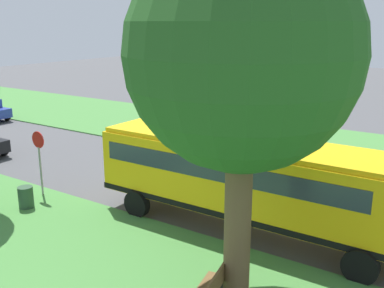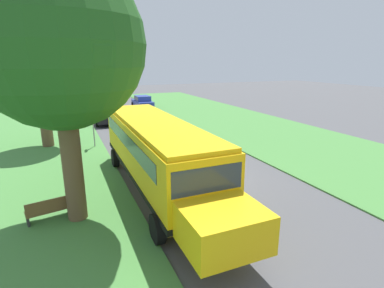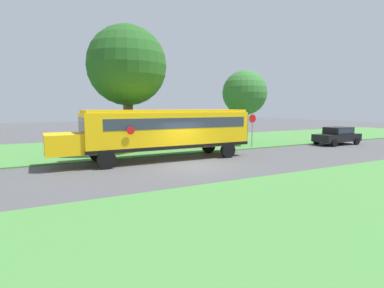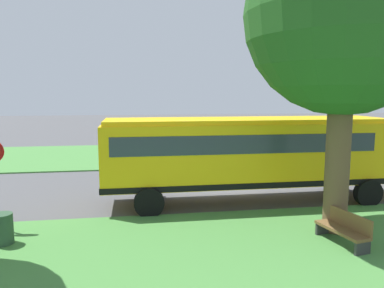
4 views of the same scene
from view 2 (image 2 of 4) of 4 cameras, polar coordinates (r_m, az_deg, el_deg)
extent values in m
plane|color=#4C4C4F|center=(15.29, 2.83, -6.24)|extent=(120.00, 120.00, 0.00)
cube|color=#47843D|center=(20.70, 25.80, -1.85)|extent=(10.00, 80.00, 0.07)
cube|color=yellow|center=(13.46, -6.99, -0.83)|extent=(2.50, 10.50, 2.20)
cube|color=yellow|center=(8.38, 5.94, -15.55)|extent=(2.20, 1.90, 1.10)
cube|color=yellow|center=(13.18, -7.15, 4.10)|extent=(2.35, 10.29, 0.16)
cube|color=black|center=(13.77, -6.85, -4.75)|extent=(2.54, 10.54, 0.20)
cube|color=#2D3842|center=(13.62, -7.41, 1.36)|extent=(2.53, 9.24, 0.64)
cube|color=#2D3842|center=(8.71, 2.89, -6.76)|extent=(2.25, 0.12, 0.80)
cylinder|color=red|center=(11.36, 4.17, -3.06)|extent=(0.03, 0.44, 0.44)
cylinder|color=black|center=(10.85, 6.43, -13.00)|extent=(0.30, 1.00, 1.00)
cylinder|color=black|center=(9.98, -6.63, -15.74)|extent=(0.30, 1.00, 1.00)
cylinder|color=black|center=(17.58, -6.39, -1.66)|extent=(0.30, 1.00, 1.00)
cylinder|color=black|center=(17.06, -14.44, -2.61)|extent=(0.30, 1.00, 1.00)
cube|color=black|center=(29.33, -16.27, 5.03)|extent=(1.80, 4.40, 0.64)
cube|color=black|center=(29.38, -16.40, 6.27)|extent=(1.60, 2.20, 0.60)
cube|color=#2D3842|center=(29.38, -16.40, 6.31)|extent=(1.62, 2.02, 0.45)
cylinder|color=black|center=(28.06, -13.99, 4.07)|extent=(0.22, 0.64, 0.64)
cylinder|color=black|center=(27.83, -17.64, 3.71)|extent=(0.22, 0.64, 0.64)
cylinder|color=black|center=(30.97, -14.95, 5.05)|extent=(0.22, 0.64, 0.64)
cylinder|color=black|center=(30.76, -18.27, 4.73)|extent=(0.22, 0.64, 0.64)
cube|color=#283D93|center=(37.90, -9.41, 7.69)|extent=(1.80, 4.40, 0.64)
cube|color=#283D93|center=(37.68, -9.40, 8.60)|extent=(1.60, 2.20, 0.60)
cube|color=#2D3842|center=(37.68, -9.40, 8.63)|extent=(1.62, 2.02, 0.45)
cylinder|color=black|center=(39.18, -11.23, 7.38)|extent=(0.22, 0.64, 0.64)
cylinder|color=black|center=(39.60, -8.66, 7.58)|extent=(0.22, 0.64, 0.64)
cylinder|color=black|center=(36.29, -10.18, 6.80)|extent=(0.22, 0.64, 0.64)
cylinder|color=black|center=(36.74, -7.44, 7.02)|extent=(0.22, 0.64, 0.64)
cylinder|color=brown|center=(11.38, -21.80, -4.07)|extent=(0.68, 0.68, 4.13)
sphere|color=#23561E|center=(10.81, -24.07, 17.05)|extent=(5.50, 5.50, 5.50)
sphere|color=#23561E|center=(10.08, -22.26, 16.62)|extent=(3.89, 3.89, 3.89)
cylinder|color=brown|center=(22.38, -26.08, 3.35)|extent=(0.74, 0.74, 3.11)
sphere|color=#33702D|center=(22.03, -27.04, 11.17)|extent=(4.04, 4.04, 4.04)
sphere|color=#33702D|center=(21.85, -29.02, 10.33)|extent=(2.49, 2.49, 2.49)
cylinder|color=gray|center=(21.18, -18.21, 2.15)|extent=(0.08, 0.08, 2.10)
cylinder|color=red|center=(20.93, -18.52, 5.74)|extent=(0.03, 0.68, 0.68)
cube|color=brown|center=(12.31, -25.48, -11.15)|extent=(1.67, 0.79, 0.08)
cube|color=brown|center=(12.01, -25.44, -10.50)|extent=(1.58, 0.36, 0.44)
cube|color=#333333|center=(12.51, -21.97, -11.47)|extent=(0.16, 0.46, 0.45)
cube|color=#333333|center=(12.35, -28.80, -12.67)|extent=(0.16, 0.46, 0.45)
cylinder|color=#2D4C33|center=(20.72, -21.18, -0.13)|extent=(0.56, 0.56, 0.90)
camera|label=1|loc=(11.07, -82.37, 8.63)|focal=42.00mm
camera|label=3|loc=(21.75, 52.98, 3.11)|focal=28.00mm
camera|label=4|loc=(19.21, -53.71, 4.33)|focal=35.00mm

